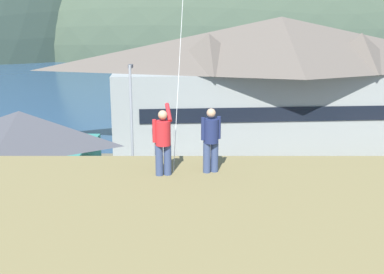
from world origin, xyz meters
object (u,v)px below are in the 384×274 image
(harbor_lodge, at_px, (281,78))
(moored_boat_wharfside, at_px, (127,107))
(person_kite_flyer, at_px, (165,140))
(parked_car_front_row_end, at_px, (106,240))
(person_companion, at_px, (213,138))
(storage_shed_near_lot, at_px, (26,160))
(moored_boat_outer_mooring, at_px, (187,113))
(parked_car_mid_row_center, at_px, (156,185))
(wharf_dock, at_px, (156,114))
(parked_car_front_row_red, at_px, (246,233))
(parking_light_pole, at_px, (134,118))
(parked_car_back_row_right, at_px, (242,194))

(harbor_lodge, relative_size, moored_boat_wharfside, 4.48)
(moored_boat_wharfside, distance_m, person_kite_flyer, 42.18)
(parked_car_front_row_end, xyz_separation_m, person_companion, (4.43, -7.19, 6.56))
(harbor_lodge, xyz_separation_m, storage_shed_near_lot, (-16.70, -14.42, -2.67))
(person_companion, bearing_deg, moored_boat_outer_mooring, 91.94)
(parked_car_front_row_end, bearing_deg, moored_boat_wharfside, 96.20)
(moored_boat_wharfside, height_order, moored_boat_outer_mooring, same)
(harbor_lodge, distance_m, person_companion, 28.41)
(harbor_lodge, xyz_separation_m, parked_car_mid_row_center, (-9.53, -13.32, -4.60))
(wharf_dock, bearing_deg, parked_car_front_row_end, -89.51)
(wharf_dock, xyz_separation_m, parked_car_front_row_red, (6.59, -30.63, 0.71))
(wharf_dock, xyz_separation_m, parked_car_mid_row_center, (1.97, -24.35, 0.71))
(parked_car_front_row_red, xyz_separation_m, person_companion, (-1.90, -7.91, 6.56))
(wharf_dock, xyz_separation_m, moored_boat_outer_mooring, (3.43, -1.21, 0.37))
(harbor_lodge, distance_m, parked_car_front_row_red, 20.72)
(parked_car_front_row_red, relative_size, parked_car_front_row_end, 0.98)
(parked_car_mid_row_center, xyz_separation_m, person_kite_flyer, (1.48, -14.44, 6.57))
(parking_light_pole, bearing_deg, moored_boat_outer_mooring, 81.46)
(moored_boat_wharfside, xyz_separation_m, parked_car_mid_row_center, (5.35, -26.61, 0.34))
(parked_car_back_row_right, xyz_separation_m, parking_light_pole, (-6.52, 4.23, 3.44))
(moored_boat_wharfside, height_order, parked_car_front_row_end, moored_boat_wharfside)
(storage_shed_near_lot, distance_m, parked_car_mid_row_center, 7.50)
(moored_boat_outer_mooring, bearing_deg, parked_car_front_row_red, -83.87)
(storage_shed_near_lot, relative_size, moored_boat_wharfside, 1.27)
(moored_boat_outer_mooring, bearing_deg, parking_light_pole, -98.54)
(parking_light_pole, bearing_deg, parked_car_back_row_right, -32.93)
(storage_shed_near_lot, bearing_deg, parked_car_front_row_end, -47.17)
(harbor_lodge, distance_m, storage_shed_near_lot, 22.23)
(parked_car_front_row_end, distance_m, person_kite_flyer, 10.42)
(wharf_dock, relative_size, parked_car_front_row_red, 2.48)
(wharf_dock, height_order, parked_car_mid_row_center, parked_car_mid_row_center)
(wharf_dock, xyz_separation_m, parked_car_front_row_end, (0.27, -31.35, 0.71))
(parked_car_front_row_end, distance_m, parking_light_pole, 10.45)
(person_kite_flyer, distance_m, person_companion, 1.28)
(parked_car_mid_row_center, relative_size, person_kite_flyer, 2.31)
(parked_car_mid_row_center, bearing_deg, wharf_dock, 94.62)
(storage_shed_near_lot, distance_m, parked_car_back_row_right, 12.27)
(wharf_dock, height_order, moored_boat_wharfside, moored_boat_wharfside)
(parked_car_back_row_right, bearing_deg, moored_boat_wharfside, 110.21)
(moored_boat_outer_mooring, relative_size, parking_light_pole, 0.90)
(moored_boat_wharfside, relative_size, parked_car_front_row_end, 1.52)
(wharf_dock, relative_size, moored_boat_outer_mooring, 1.51)
(person_companion, bearing_deg, wharf_dock, 96.95)
(parked_car_back_row_right, relative_size, parked_car_front_row_end, 1.00)
(moored_boat_wharfside, bearing_deg, parked_car_mid_row_center, -78.63)
(moored_boat_outer_mooring, relative_size, person_companion, 4.02)
(moored_boat_outer_mooring, bearing_deg, harbor_lodge, -50.61)
(parked_car_front_row_red, bearing_deg, person_kite_flyer, -111.12)
(parked_car_mid_row_center, xyz_separation_m, person_companion, (2.73, -14.19, 6.56))
(person_companion, bearing_deg, parking_light_pole, 104.17)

